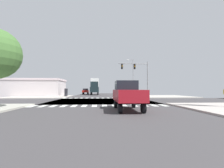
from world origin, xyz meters
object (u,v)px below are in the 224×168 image
street_lamp (132,74)px  box_truck_queued_1 (95,86)px  traffic_signal_mast (137,71)px  pickup_trailing_1 (127,94)px  bank_building (29,88)px  sedan_farside_2 (86,91)px

street_lamp → box_truck_queued_1: 12.94m
traffic_signal_mast → pickup_trailing_1: traffic_signal_mast is taller
traffic_signal_mast → box_truck_queued_1: traffic_signal_mast is taller
bank_building → box_truck_queued_1: size_ratio=2.35×
traffic_signal_mast → box_truck_queued_1: (-8.64, 18.12, -2.51)m
box_truck_queued_1 → pickup_trailing_1: 36.24m
traffic_signal_mast → street_lamp: street_lamp is taller
bank_building → box_truck_queued_1: bearing=32.1°
traffic_signal_mast → street_lamp: size_ratio=0.75×
pickup_trailing_1 → bank_building: bearing=125.2°
box_truck_queued_1 → street_lamp: bearing=140.2°
bank_building → pickup_trailing_1: (18.83, -26.68, -0.72)m
street_lamp → pickup_trailing_1: bearing=-101.5°
bank_building → sedan_farside_2: 17.62m
sedan_farside_2 → box_truck_queued_1: bearing=128.9°
bank_building → box_truck_queued_1: 17.52m
traffic_signal_mast → box_truck_queued_1: bearing=115.5°
street_lamp → box_truck_queued_1: street_lamp is taller
pickup_trailing_1 → box_truck_queued_1: bearing=96.3°
street_lamp → bank_building: (-24.53, -1.23, -3.39)m
street_lamp → sedan_farside_2: size_ratio=2.14×
box_truck_queued_1 → traffic_signal_mast: bearing=115.5°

